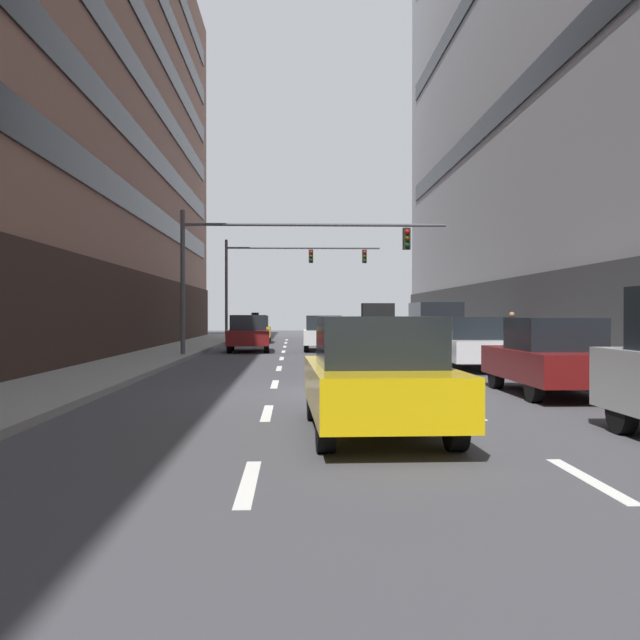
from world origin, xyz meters
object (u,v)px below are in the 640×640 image
object	(u,v)px
traffic_signal_0	(272,253)
pedestrian_0	(512,329)
taxi_driving_0	(376,376)
car_driving_3	(323,333)
traffic_signal_1	(281,268)
car_parked_1	(551,357)
car_parked_2	(471,344)
car_parked_3	(435,331)
car_driving_1	(249,334)
taxi_driving_2	(255,329)

from	to	relation	value
traffic_signal_0	pedestrian_0	world-z (taller)	traffic_signal_0
taxi_driving_0	car_driving_3	world-z (taller)	taxi_driving_0
traffic_signal_1	pedestrian_0	xyz separation A→B (m)	(9.29, -17.85, -3.56)
car_parked_1	car_parked_2	world-z (taller)	car_parked_1
traffic_signal_0	traffic_signal_1	xyz separation A→B (m)	(0.06, 17.94, 0.62)
car_parked_1	car_driving_3	bearing A→B (deg)	102.10
car_parked_3	car_driving_1	bearing A→B (deg)	142.68
taxi_driving_2	traffic_signal_1	world-z (taller)	traffic_signal_1
car_driving_1	car_parked_2	bearing A→B (deg)	-56.47
car_parked_2	traffic_signal_0	bearing A→B (deg)	133.22
taxi_driving_0	car_parked_3	bearing A→B (deg)	76.11
car_driving_3	car_parked_2	world-z (taller)	car_driving_3
traffic_signal_1	car_driving_1	bearing A→B (deg)	-95.30
car_driving_1	car_driving_3	bearing A→B (deg)	10.24
car_parked_2	car_driving_3	bearing A→B (deg)	108.64
taxi_driving_0	traffic_signal_1	size ratio (longest dim) A/B	0.45
traffic_signal_0	traffic_signal_1	size ratio (longest dim) A/B	1.04
taxi_driving_0	traffic_signal_0	xyz separation A→B (m)	(-1.96, 17.83, 3.21)
taxi_driving_0	taxi_driving_2	bearing A→B (deg)	95.94
taxi_driving_0	traffic_signal_0	size ratio (longest dim) A/B	0.43
car_parked_1	pedestrian_0	xyz separation A→B (m)	(3.25, 13.24, 0.29)
taxi_driving_0	taxi_driving_2	xyz separation A→B (m)	(-3.39, 32.64, -0.01)
taxi_driving_0	car_driving_3	xyz separation A→B (m)	(0.23, 22.95, -0.01)
traffic_signal_1	car_driving_3	bearing A→B (deg)	-80.56
car_parked_1	car_parked_2	bearing A→B (deg)	90.00
car_driving_3	car_parked_2	xyz separation A→B (m)	(3.92, -11.62, -0.01)
car_parked_1	car_parked_3	distance (m)	12.11
car_driving_3	car_parked_1	distance (m)	18.69
traffic_signal_0	car_driving_1	bearing A→B (deg)	104.76
taxi_driving_2	car_parked_2	world-z (taller)	taxi_driving_2
car_parked_3	traffic_signal_1	xyz separation A→B (m)	(-6.05, 18.99, 3.59)
car_driving_3	car_parked_3	world-z (taller)	car_parked_3
car_driving_1	traffic_signal_0	xyz separation A→B (m)	(1.19, -4.51, 3.21)
car_parked_2	pedestrian_0	xyz separation A→B (m)	(3.25, 6.59, 0.29)
car_parked_2	taxi_driving_2	bearing A→B (deg)	109.50
car_driving_1	traffic_signal_0	distance (m)	5.66
car_parked_2	car_parked_3	distance (m)	5.45
traffic_signal_1	pedestrian_0	bearing A→B (deg)	-62.49
car_parked_2	traffic_signal_0	distance (m)	9.49
car_parked_1	car_parked_2	distance (m)	6.66
car_driving_1	car_parked_1	world-z (taller)	car_driving_1
car_parked_2	traffic_signal_0	world-z (taller)	traffic_signal_0
car_driving_3	traffic_signal_0	world-z (taller)	traffic_signal_0
taxi_driving_2	car_parked_2	distance (m)	22.60
car_driving_3	traffic_signal_1	distance (m)	13.55
traffic_signal_1	car_parked_2	bearing A→B (deg)	-76.10
taxi_driving_2	car_parked_3	bearing A→B (deg)	-64.56
car_driving_3	car_parked_2	size ratio (longest dim) A/B	1.02
traffic_signal_1	pedestrian_0	size ratio (longest dim) A/B	6.07
taxi_driving_0	car_parked_2	distance (m)	12.07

